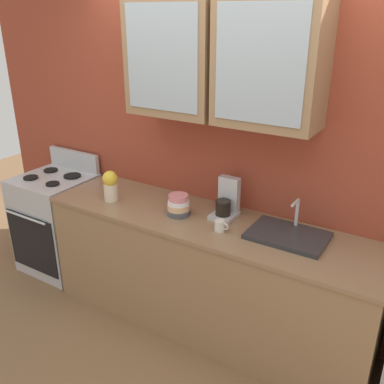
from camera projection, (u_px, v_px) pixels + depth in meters
name	position (u px, v px, depth m)	size (l,w,h in m)	color
ground_plane	(205.00, 322.00, 3.44)	(10.00, 10.00, 0.00)	brown
back_wall_unit	(231.00, 135.00, 3.13)	(4.92, 0.45, 2.61)	#993D28
counter	(206.00, 274.00, 3.27)	(2.54, 0.66, 0.91)	#93704C
stove_range	(58.00, 222.00, 4.05)	(0.63, 0.65, 1.09)	silver
sink_faucet	(288.00, 235.00, 2.85)	(0.51, 0.36, 0.23)	#2D2D30
bowl_stack	(179.00, 206.00, 3.15)	(0.18, 0.18, 0.16)	#4C4C54
vase	(111.00, 185.00, 3.37)	(0.12, 0.12, 0.24)	beige
cup_near_sink	(220.00, 226.00, 2.92)	(0.10, 0.07, 0.08)	silver
coffee_maker	(226.00, 202.00, 3.11)	(0.17, 0.20, 0.29)	#B7B7BC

